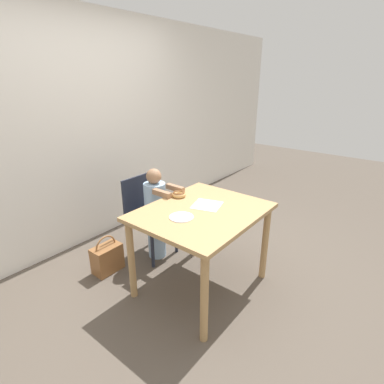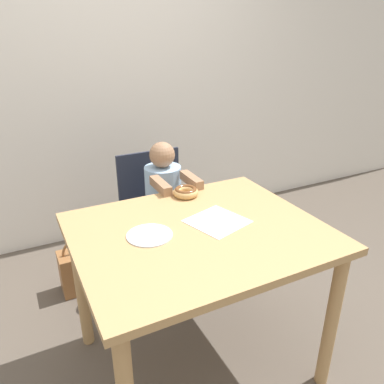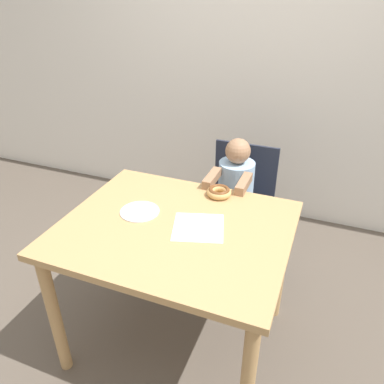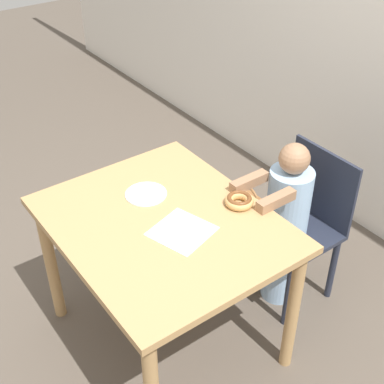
{
  "view_description": "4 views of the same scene",
  "coord_description": "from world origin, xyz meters",
  "px_view_note": "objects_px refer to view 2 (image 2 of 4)",
  "views": [
    {
      "loc": [
        -1.85,
        -1.36,
        1.83
      ],
      "look_at": [
        0.03,
        0.13,
        0.9
      ],
      "focal_mm": 28.0,
      "sensor_mm": 36.0,
      "label": 1
    },
    {
      "loc": [
        -0.68,
        -1.27,
        1.58
      ],
      "look_at": [
        0.03,
        0.13,
        0.9
      ],
      "focal_mm": 35.0,
      "sensor_mm": 36.0,
      "label": 2
    },
    {
      "loc": [
        0.61,
        -1.33,
        1.78
      ],
      "look_at": [
        0.03,
        0.13,
        0.9
      ],
      "focal_mm": 35.0,
      "sensor_mm": 36.0,
      "label": 3
    },
    {
      "loc": [
        1.56,
        -0.98,
        2.25
      ],
      "look_at": [
        0.03,
        0.13,
        0.9
      ],
      "focal_mm": 50.0,
      "sensor_mm": 36.0,
      "label": 4
    }
  ],
  "objects_px": {
    "handbag": "(83,269)",
    "donut": "(186,192)",
    "chair": "(158,215)",
    "child_figure": "(164,217)"
  },
  "relations": [
    {
      "from": "donut",
      "to": "handbag",
      "type": "height_order",
      "value": "donut"
    },
    {
      "from": "chair",
      "to": "donut",
      "type": "relative_size",
      "value": 6.45
    },
    {
      "from": "child_figure",
      "to": "donut",
      "type": "xyz_separation_m",
      "value": [
        -0.01,
        -0.32,
        0.3
      ]
    },
    {
      "from": "chair",
      "to": "donut",
      "type": "height_order",
      "value": "chair"
    },
    {
      "from": "chair",
      "to": "child_figure",
      "type": "height_order",
      "value": "child_figure"
    },
    {
      "from": "donut",
      "to": "handbag",
      "type": "relative_size",
      "value": 0.34
    },
    {
      "from": "chair",
      "to": "handbag",
      "type": "distance_m",
      "value": 0.6
    },
    {
      "from": "child_figure",
      "to": "handbag",
      "type": "xyz_separation_m",
      "value": [
        -0.51,
        0.2,
        -0.35
      ]
    },
    {
      "from": "donut",
      "to": "handbag",
      "type": "xyz_separation_m",
      "value": [
        -0.5,
        0.52,
        -0.65
      ]
    },
    {
      "from": "handbag",
      "to": "donut",
      "type": "bearing_deg",
      "value": -46.26
    }
  ]
}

